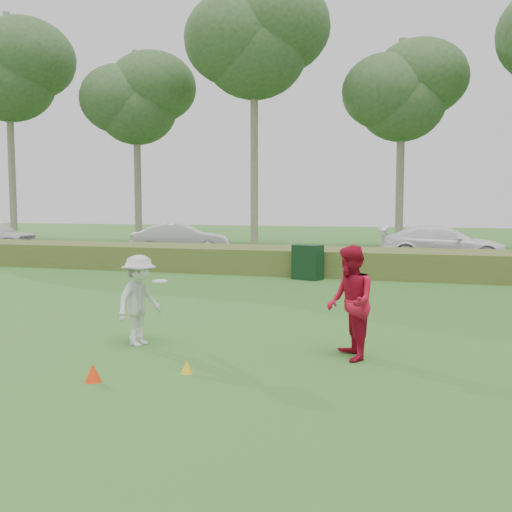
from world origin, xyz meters
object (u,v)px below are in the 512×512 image
(cone_yellow, at_px, (187,367))
(utility_cabinet, at_px, (308,262))
(car_mid, at_px, (181,239))
(cone_orange, at_px, (93,373))
(player_white, at_px, (139,300))
(player_red, at_px, (350,303))
(car_right, at_px, (443,244))

(cone_yellow, distance_m, utility_cabinet, 11.02)
(car_mid, bearing_deg, cone_yellow, -175.06)
(car_mid, bearing_deg, cone_orange, -178.79)
(cone_yellow, relative_size, car_mid, 0.04)
(cone_yellow, distance_m, car_mid, 19.60)
(player_white, xyz_separation_m, cone_yellow, (1.48, -1.32, -0.70))
(cone_orange, height_order, car_mid, car_mid)
(player_red, height_order, utility_cabinet, player_red)
(cone_yellow, bearing_deg, car_mid, 114.97)
(car_mid, height_order, car_right, car_mid)
(cone_orange, distance_m, car_right, 19.27)
(car_mid, xyz_separation_m, car_right, (12.06, 0.13, -0.00))
(player_white, xyz_separation_m, utility_cabinet, (0.92, 9.67, -0.22))
(cone_orange, height_order, cone_yellow, cone_orange)
(player_red, distance_m, cone_orange, 4.00)
(utility_cabinet, bearing_deg, player_white, -77.84)
(car_right, bearing_deg, player_white, 161.11)
(player_white, height_order, cone_orange, player_white)
(player_red, relative_size, cone_yellow, 9.45)
(cone_yellow, xyz_separation_m, utility_cabinet, (-0.56, 10.99, 0.48))
(cone_orange, xyz_separation_m, utility_cabinet, (0.51, 11.74, 0.45))
(utility_cabinet, relative_size, car_mid, 0.25)
(player_white, xyz_separation_m, car_right, (5.27, 16.56, 0.03))
(player_white, bearing_deg, car_mid, 34.07)
(cone_yellow, xyz_separation_m, car_right, (3.79, 17.88, 0.73))
(player_white, xyz_separation_m, player_red, (3.63, 0.17, 0.12))
(cone_orange, bearing_deg, cone_yellow, 34.79)
(utility_cabinet, relative_size, car_right, 0.22)
(player_red, distance_m, cone_yellow, 2.74)
(player_red, relative_size, car_right, 0.35)
(player_white, height_order, car_mid, car_mid)
(player_red, height_order, cone_orange, player_red)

